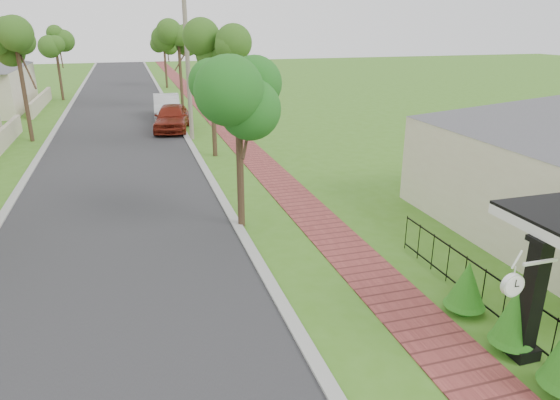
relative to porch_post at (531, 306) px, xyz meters
name	(u,v)px	position (x,y,z in m)	size (l,w,h in m)	color
ground	(282,368)	(-4.55, 1.00, -1.12)	(160.00, 160.00, 0.00)	#40751B
road	(119,144)	(-7.55, 21.00, -1.12)	(7.00, 120.00, 0.02)	#28282B
kerb_right	(188,139)	(-3.90, 21.00, -1.12)	(0.30, 120.00, 0.10)	#9E9E99
kerb_left	(44,148)	(-11.20, 21.00, -1.12)	(0.30, 120.00, 0.10)	#9E9E99
sidewalk	(234,136)	(-1.30, 21.00, -1.12)	(1.50, 120.00, 0.03)	#99413D
porch_post	(531,306)	(0.00, 0.00, 0.00)	(0.48, 0.48, 2.52)	black
picket_fence	(504,303)	(0.35, 1.00, -0.59)	(0.03, 8.02, 1.00)	black
street_trees	(113,49)	(-7.42, 27.84, 3.42)	(10.70, 37.65, 5.89)	#382619
hedge_row	(521,321)	(-0.10, 0.06, -0.35)	(0.83, 3.60, 1.94)	#156C19
parked_car_red	(172,118)	(-4.47, 23.62, -0.34)	(1.84, 4.57, 1.56)	maroon
parked_car_white	(167,107)	(-4.42, 27.80, -0.34)	(1.66, 4.76, 1.57)	silver
near_tree	(238,97)	(-3.75, 8.00, 2.92)	(1.98, 1.98, 5.08)	#382619
utility_pole	(187,52)	(-3.65, 21.00, 3.51)	(1.20, 0.24, 9.13)	gray
station_clock	(515,283)	(-0.86, -0.40, 0.83)	(1.06, 0.13, 0.59)	white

